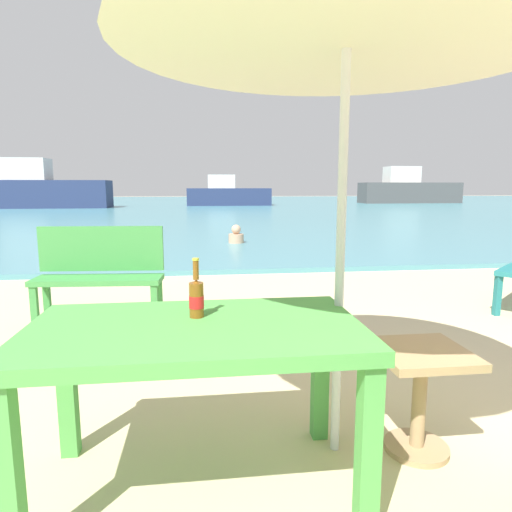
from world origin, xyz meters
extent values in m
plane|color=beige|center=(0.00, 0.00, 0.00)|extent=(120.00, 120.00, 0.00)
cube|color=teal|center=(0.00, 30.00, 0.04)|extent=(120.00, 50.00, 0.08)
cube|color=#4C9E47|center=(-1.21, 0.20, 0.73)|extent=(1.40, 0.80, 0.06)
cube|color=#4C9E47|center=(-1.85, -0.14, 0.35)|extent=(0.08, 0.08, 0.70)
cube|color=#4C9E47|center=(-0.57, -0.14, 0.35)|extent=(0.08, 0.08, 0.70)
cube|color=#4C9E47|center=(-1.85, 0.54, 0.35)|extent=(0.08, 0.08, 0.70)
cube|color=#4C9E47|center=(-0.57, 0.54, 0.35)|extent=(0.08, 0.08, 0.70)
cylinder|color=brown|center=(-1.20, 0.31, 0.84)|extent=(0.06, 0.06, 0.16)
cone|color=brown|center=(-1.20, 0.31, 0.92)|extent=(0.06, 0.06, 0.03)
cylinder|color=brown|center=(-1.20, 0.31, 0.97)|extent=(0.03, 0.03, 0.09)
cylinder|color=red|center=(-1.20, 0.31, 0.83)|extent=(0.07, 0.07, 0.05)
cylinder|color=gold|center=(-1.20, 0.31, 1.02)|extent=(0.03, 0.03, 0.01)
cylinder|color=silver|center=(-0.52, 0.42, 1.15)|extent=(0.04, 0.04, 2.30)
cone|color=beige|center=(-0.52, 0.42, 2.12)|extent=(2.10, 2.10, 0.36)
cube|color=tan|center=(-0.11, 0.36, 0.52)|extent=(0.44, 0.44, 0.04)
cylinder|color=tan|center=(-0.11, 0.36, 0.25)|extent=(0.07, 0.07, 0.50)
cylinder|color=tan|center=(-0.11, 0.36, 0.01)|extent=(0.32, 0.32, 0.03)
cube|color=#237275|center=(1.87, 2.51, 0.21)|extent=(0.06, 0.06, 0.42)
cube|color=#3D8C42|center=(-2.17, 2.67, 0.45)|extent=(1.22, 0.44, 0.05)
cube|color=#3D8C42|center=(-2.15, 2.83, 0.73)|extent=(1.20, 0.13, 0.44)
cube|color=#3D8C42|center=(-2.72, 2.57, 0.21)|extent=(0.06, 0.06, 0.42)
cube|color=#3D8C42|center=(-1.63, 2.49, 0.21)|extent=(0.06, 0.06, 0.42)
cube|color=#3D8C42|center=(-2.70, 2.85, 0.21)|extent=(0.06, 0.06, 0.42)
cube|color=#3D8C42|center=(-1.61, 2.77, 0.21)|extent=(0.06, 0.06, 0.42)
cylinder|color=tan|center=(-0.41, 8.20, 0.18)|extent=(0.34, 0.34, 0.20)
sphere|color=tan|center=(-0.41, 8.20, 0.39)|extent=(0.21, 0.21, 0.21)
cube|color=navy|center=(-10.58, 26.00, 0.89)|extent=(7.91, 2.16, 1.62)
cube|color=silver|center=(-11.30, 26.00, 2.33)|extent=(2.52, 1.62, 1.26)
cube|color=#4C4C4C|center=(14.74, 30.84, 0.85)|extent=(7.56, 2.06, 1.55)
cube|color=silver|center=(14.05, 30.84, 2.23)|extent=(2.41, 1.55, 1.20)
cube|color=navy|center=(0.68, 28.04, 0.65)|extent=(5.54, 1.51, 1.13)
cube|color=silver|center=(0.18, 28.04, 1.66)|extent=(1.76, 1.13, 0.88)
camera|label=1|loc=(-1.17, -1.60, 1.33)|focal=30.89mm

